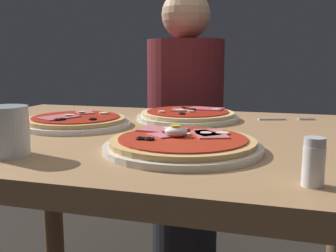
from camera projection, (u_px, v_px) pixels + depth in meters
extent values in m
cube|color=#9E754C|center=(146.00, 139.00, 0.93)|extent=(1.11, 0.83, 0.04)
cylinder|color=brown|center=(53.00, 209.00, 1.47)|extent=(0.07, 0.07, 0.69)
cylinder|color=silver|center=(183.00, 147.00, 0.73)|extent=(0.30, 0.30, 0.01)
cylinder|color=tan|center=(183.00, 142.00, 0.73)|extent=(0.27, 0.27, 0.01)
cylinder|color=#B72D19|center=(183.00, 138.00, 0.73)|extent=(0.24, 0.24, 0.00)
torus|color=black|center=(150.00, 139.00, 0.71)|extent=(0.02, 0.02, 0.00)
torus|color=black|center=(141.00, 138.00, 0.71)|extent=(0.02, 0.02, 0.00)
torus|color=black|center=(167.00, 133.00, 0.76)|extent=(0.02, 0.02, 0.00)
torus|color=black|center=(186.00, 131.00, 0.78)|extent=(0.02, 0.02, 0.00)
cube|color=#D16B70|center=(168.00, 134.00, 0.75)|extent=(0.08, 0.08, 0.00)
cube|color=#D16B70|center=(205.00, 133.00, 0.76)|extent=(0.07, 0.07, 0.00)
cube|color=#D16B70|center=(210.00, 134.00, 0.76)|extent=(0.08, 0.11, 0.00)
cube|color=#D16B70|center=(163.00, 130.00, 0.80)|extent=(0.10, 0.07, 0.00)
cylinder|color=beige|center=(169.00, 128.00, 0.81)|extent=(0.02, 0.02, 0.00)
cylinder|color=beige|center=(206.00, 133.00, 0.76)|extent=(0.02, 0.02, 0.00)
cylinder|color=beige|center=(186.00, 134.00, 0.75)|extent=(0.02, 0.02, 0.00)
cylinder|color=beige|center=(222.00, 133.00, 0.76)|extent=(0.03, 0.03, 0.00)
ellipsoid|color=white|center=(176.00, 131.00, 0.73)|extent=(0.04, 0.03, 0.02)
cylinder|color=yellow|center=(176.00, 126.00, 0.73)|extent=(0.02, 0.02, 0.00)
cylinder|color=white|center=(188.00, 117.00, 1.10)|extent=(0.29, 0.29, 0.01)
cylinder|color=#E5C17F|center=(188.00, 114.00, 1.10)|extent=(0.26, 0.26, 0.01)
cylinder|color=#A82314|center=(188.00, 111.00, 1.10)|extent=(0.23, 0.23, 0.00)
torus|color=black|center=(183.00, 108.00, 1.16)|extent=(0.02, 0.02, 0.00)
torus|color=black|center=(182.00, 114.00, 1.03)|extent=(0.02, 0.02, 0.00)
torus|color=black|center=(185.00, 109.00, 1.13)|extent=(0.02, 0.02, 0.00)
torus|color=black|center=(193.00, 109.00, 1.12)|extent=(0.02, 0.02, 0.00)
cube|color=#C65B66|center=(181.00, 110.00, 1.11)|extent=(0.06, 0.07, 0.00)
cube|color=#C65B66|center=(206.00, 109.00, 1.14)|extent=(0.10, 0.07, 0.00)
cylinder|color=beige|center=(180.00, 110.00, 1.09)|extent=(0.03, 0.03, 0.00)
cylinder|color=beige|center=(216.00, 110.00, 1.11)|extent=(0.02, 0.02, 0.00)
cylinder|color=beige|center=(162.00, 112.00, 1.07)|extent=(0.02, 0.02, 0.00)
cylinder|color=beige|center=(191.00, 111.00, 1.08)|extent=(0.02, 0.02, 0.00)
cylinder|color=white|center=(76.00, 124.00, 1.00)|extent=(0.27, 0.27, 0.01)
cylinder|color=tan|center=(76.00, 119.00, 1.00)|extent=(0.25, 0.25, 0.01)
cylinder|color=#A82314|center=(76.00, 117.00, 0.99)|extent=(0.22, 0.22, 0.00)
torus|color=black|center=(58.00, 120.00, 0.93)|extent=(0.02, 0.02, 0.00)
torus|color=black|center=(93.00, 119.00, 0.94)|extent=(0.02, 0.02, 0.00)
torus|color=black|center=(62.00, 119.00, 0.94)|extent=(0.02, 0.02, 0.00)
torus|color=black|center=(70.00, 116.00, 0.98)|extent=(0.02, 0.02, 0.00)
torus|color=black|center=(82.00, 113.00, 1.04)|extent=(0.02, 0.02, 0.00)
cube|color=#C65B66|center=(58.00, 117.00, 0.97)|extent=(0.10, 0.11, 0.00)
cube|color=#D16B70|center=(85.00, 112.00, 1.06)|extent=(0.07, 0.08, 0.00)
cylinder|color=beige|center=(70.00, 115.00, 1.00)|extent=(0.02, 0.02, 0.00)
cylinder|color=beige|center=(82.00, 112.00, 1.06)|extent=(0.02, 0.02, 0.00)
cylinder|color=beige|center=(104.00, 113.00, 1.04)|extent=(0.02, 0.02, 0.00)
cylinder|color=silver|center=(7.00, 131.00, 0.69)|extent=(0.08, 0.08, 0.09)
cylinder|color=silver|center=(8.00, 141.00, 0.69)|extent=(0.07, 0.07, 0.05)
cube|color=silver|center=(272.00, 119.00, 1.10)|extent=(0.08, 0.04, 0.00)
cube|color=silver|center=(307.00, 119.00, 1.09)|extent=(0.04, 0.02, 0.00)
cube|color=silver|center=(306.00, 119.00, 1.10)|extent=(0.04, 0.02, 0.00)
cube|color=silver|center=(306.00, 119.00, 1.10)|extent=(0.04, 0.02, 0.00)
cube|color=silver|center=(305.00, 119.00, 1.11)|extent=(0.04, 0.02, 0.00)
cylinder|color=white|center=(313.00, 166.00, 0.52)|extent=(0.03, 0.03, 0.05)
cylinder|color=silver|center=(315.00, 142.00, 0.52)|extent=(0.03, 0.03, 0.01)
cylinder|color=black|center=(184.00, 212.00, 1.74)|extent=(0.29, 0.29, 0.46)
cylinder|color=maroon|center=(185.00, 102.00, 1.66)|extent=(0.32, 0.32, 0.52)
sphere|color=tan|center=(186.00, 15.00, 1.59)|extent=(0.20, 0.20, 0.20)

